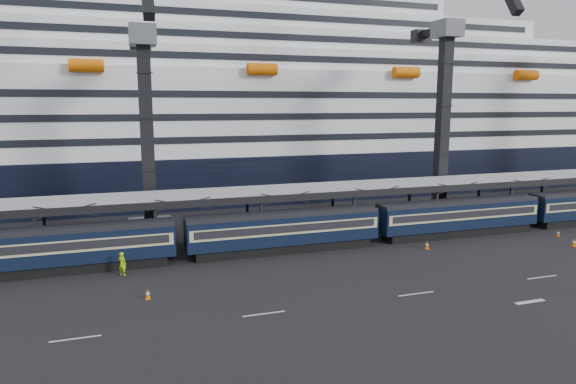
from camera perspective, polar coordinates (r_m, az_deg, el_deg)
name	(u,v)px	position (r m, az deg, el deg)	size (l,w,h in m)	color
ground	(411,275)	(45.02, 13.48, -8.93)	(260.00, 260.00, 0.00)	black
lane_markings	(535,284)	(46.00, 25.79, -9.24)	(111.00, 4.27, 0.02)	beige
train	(316,227)	(50.99, 3.17, -3.89)	(133.05, 3.00, 4.05)	black
canopy	(343,188)	(55.78, 6.14, 0.45)	(130.00, 6.25, 5.53)	gray
cruise_ship	(257,116)	(84.93, -3.50, 8.47)	(214.09, 28.84, 34.00)	black
crane_dark_near	(147,127)	(54.79, -15.42, 7.02)	(4.50, 17.75, 35.08)	#4B4D53
crane_dark_mid	(445,111)	(65.69, 17.08, 8.58)	(4.50, 18.24, 39.64)	#4B4D53
worker	(122,264)	(45.54, -17.94, -7.59)	(0.74, 0.48, 2.02)	#ACE00B
traffic_cone_c	(148,294)	(39.93, -15.33, -10.85)	(0.40, 0.40, 0.80)	#E76307
traffic_cone_d	(427,245)	(52.93, 15.18, -5.70)	(0.42, 0.42, 0.85)	#E76307
traffic_cone_e	(558,233)	(63.21, 27.82, -4.07)	(0.35, 0.35, 0.70)	#E76307
traffic_cone_f	(574,242)	(59.59, 29.19, -4.89)	(0.43, 0.43, 0.86)	#E76307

